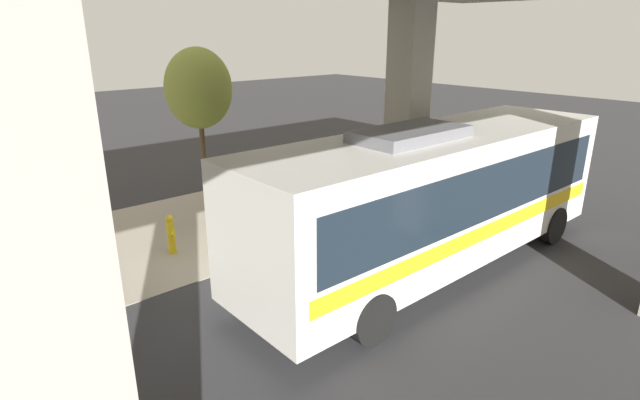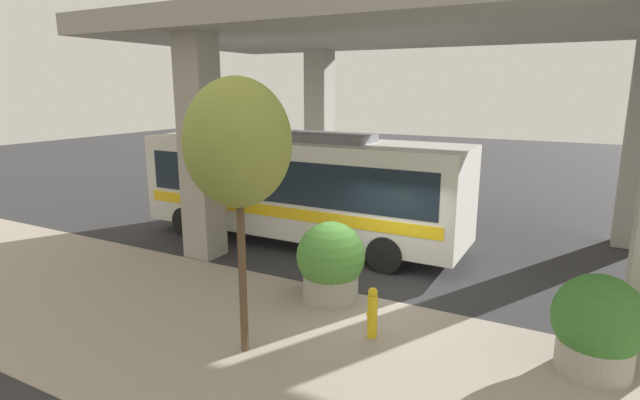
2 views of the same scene
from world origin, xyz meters
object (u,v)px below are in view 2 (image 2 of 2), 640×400
at_px(bus, 300,183).
at_px(planter_middle, 331,262).
at_px(street_tree_near, 238,144).
at_px(planter_front, 598,326).
at_px(fire_hydrant, 372,313).

bearing_deg(bus, planter_middle, -140.46).
height_order(bus, street_tree_near, street_tree_near).
distance_m(planter_front, planter_middle, 5.40).
xyz_separation_m(planter_front, street_tree_near, (-2.29, 5.72, 3.02)).
bearing_deg(planter_middle, fire_hydrant, -128.60).
relative_size(bus, planter_middle, 5.57).
relative_size(planter_middle, street_tree_near, 0.37).
xyz_separation_m(planter_front, planter_middle, (0.54, 5.37, 0.05)).
height_order(fire_hydrant, street_tree_near, street_tree_near).
bearing_deg(planter_front, fire_hydrant, 100.28).
bearing_deg(planter_front, bus, 63.97).
distance_m(bus, planter_front, 9.24).
bearing_deg(planter_front, street_tree_near, 111.79).
bearing_deg(fire_hydrant, planter_middle, 51.40).
bearing_deg(planter_middle, bus, 39.54).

